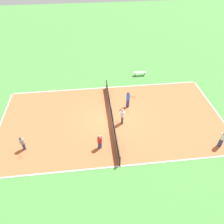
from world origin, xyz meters
TOP-DOWN VIEW (x-y plane):
  - ground_plane at (0.00, 0.00)m, footprint 80.00×80.00m
  - court_surface at (0.00, 0.00)m, footprint 10.50×20.26m
  - tennis_net at (0.00, 0.00)m, footprint 10.30×0.10m
  - bench at (7.31, -4.16)m, footprint 0.36×1.41m
  - player_baseline_gray at (-2.70, 7.34)m, footprint 0.97×0.75m
  - player_far_white at (-4.16, -8.28)m, footprint 0.43×0.43m
  - player_coach_red at (-3.25, 1.35)m, footprint 0.51×0.51m
  - player_near_white at (-0.60, -0.85)m, footprint 0.99×0.57m
  - player_near_blue at (1.62, -1.74)m, footprint 0.83×0.94m
  - tennis_ball_left_sideline at (3.97, -5.88)m, footprint 0.07×0.07m
  - tennis_ball_far_baseline at (-2.23, -4.21)m, footprint 0.07×0.07m
  - tennis_ball_right_alley at (-1.82, 1.67)m, footprint 0.07×0.07m

SIDE VIEW (x-z plane):
  - ground_plane at x=0.00m, z-range 0.00..0.00m
  - court_surface at x=0.00m, z-range 0.00..0.02m
  - tennis_ball_left_sideline at x=3.97m, z-range 0.02..0.09m
  - tennis_ball_far_baseline at x=-2.23m, z-range 0.02..0.09m
  - tennis_ball_right_alley at x=-1.82m, z-range 0.02..0.09m
  - bench at x=7.31m, z-range 0.16..0.61m
  - tennis_net at x=0.00m, z-range 0.03..1.02m
  - player_coach_red at x=-3.25m, z-range 0.10..1.51m
  - player_baseline_gray at x=-2.70m, z-range 0.11..1.52m
  - player_near_white at x=-0.60m, z-range 0.14..1.75m
  - player_far_white at x=-4.16m, z-range 0.14..1.77m
  - player_near_blue at x=1.62m, z-range 0.17..1.98m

